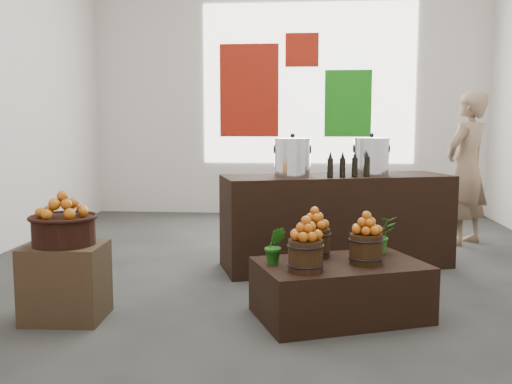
# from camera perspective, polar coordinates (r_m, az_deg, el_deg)

# --- Properties ---
(ground) EXTENTS (7.00, 7.00, 0.00)m
(ground) POSITION_cam_1_polar(r_m,az_deg,el_deg) (5.50, 2.04, -7.83)
(ground) COLOR #3D3D3A
(ground) RESTS_ON ground
(back_wall) EXTENTS (6.00, 0.04, 4.00)m
(back_wall) POSITION_cam_1_polar(r_m,az_deg,el_deg) (8.84, 3.27, 10.74)
(back_wall) COLOR silver
(back_wall) RESTS_ON ground
(back_opening) EXTENTS (3.20, 0.02, 2.40)m
(back_opening) POSITION_cam_1_polar(r_m,az_deg,el_deg) (8.82, 5.25, 10.74)
(back_opening) COLOR white
(back_opening) RESTS_ON back_wall
(deco_red_left) EXTENTS (0.90, 0.04, 1.40)m
(deco_red_left) POSITION_cam_1_polar(r_m,az_deg,el_deg) (8.84, -0.69, 10.10)
(deco_red_left) COLOR maroon
(deco_red_left) RESTS_ON back_wall
(deco_green_right) EXTENTS (0.70, 0.04, 1.00)m
(deco_green_right) POSITION_cam_1_polar(r_m,az_deg,el_deg) (8.81, 9.18, 8.73)
(deco_green_right) COLOR #187912
(deco_green_right) RESTS_ON back_wall
(deco_red_upper) EXTENTS (0.50, 0.04, 0.50)m
(deco_red_upper) POSITION_cam_1_polar(r_m,az_deg,el_deg) (8.86, 4.62, 13.98)
(deco_red_upper) COLOR maroon
(deco_red_upper) RESTS_ON back_wall
(crate) EXTENTS (0.56, 0.47, 0.54)m
(crate) POSITION_cam_1_polar(r_m,az_deg,el_deg) (4.32, -18.48, -8.53)
(crate) COLOR #4D3424
(crate) RESTS_ON ground
(wicker_basket) EXTENTS (0.43, 0.43, 0.20)m
(wicker_basket) POSITION_cam_1_polar(r_m,az_deg,el_deg) (4.24, -18.67, -3.71)
(wicker_basket) COLOR black
(wicker_basket) RESTS_ON crate
(apples_in_basket) EXTENTS (0.34, 0.34, 0.18)m
(apples_in_basket) POSITION_cam_1_polar(r_m,az_deg,el_deg) (4.21, -18.77, -1.18)
(apples_in_basket) COLOR #960D04
(apples_in_basket) RESTS_ON wicker_basket
(display_table) EXTENTS (1.35, 1.09, 0.40)m
(display_table) POSITION_cam_1_polar(r_m,az_deg,el_deg) (4.21, 8.40, -9.65)
(display_table) COLOR black
(display_table) RESTS_ON ground
(apple_bucket_front_left) EXTENTS (0.23, 0.23, 0.22)m
(apple_bucket_front_left) POSITION_cam_1_polar(r_m,az_deg,el_deg) (3.86, 4.97, -6.36)
(apple_bucket_front_left) COLOR #36210E
(apple_bucket_front_left) RESTS_ON display_table
(apples_in_bucket_front_left) EXTENTS (0.17, 0.17, 0.16)m
(apples_in_bucket_front_left) POSITION_cam_1_polar(r_m,az_deg,el_deg) (3.82, 5.00, -3.64)
(apples_in_bucket_front_left) COLOR #960D04
(apples_in_bucket_front_left) RESTS_ON apple_bucket_front_left
(apple_bucket_front_right) EXTENTS (0.23, 0.23, 0.22)m
(apple_bucket_front_right) POSITION_cam_1_polar(r_m,az_deg,el_deg) (4.12, 10.94, -5.62)
(apple_bucket_front_right) COLOR #36210E
(apple_bucket_front_right) RESTS_ON display_table
(apples_in_bucket_front_right) EXTENTS (0.17, 0.17, 0.16)m
(apples_in_bucket_front_right) POSITION_cam_1_polar(r_m,az_deg,el_deg) (4.08, 11.00, -3.07)
(apples_in_bucket_front_right) COLOR #960D04
(apples_in_bucket_front_right) RESTS_ON apple_bucket_front_right
(apple_bucket_rear) EXTENTS (0.23, 0.23, 0.22)m
(apple_bucket_rear) POSITION_cam_1_polar(r_m,az_deg,el_deg) (4.28, 5.84, -5.06)
(apple_bucket_rear) COLOR #36210E
(apple_bucket_rear) RESTS_ON display_table
(apples_in_bucket_rear) EXTENTS (0.17, 0.17, 0.16)m
(apples_in_bucket_rear) POSITION_cam_1_polar(r_m,az_deg,el_deg) (4.24, 5.87, -2.60)
(apples_in_bucket_rear) COLOR #960D04
(apples_in_bucket_rear) RESTS_ON apple_bucket_rear
(herb_garnish_right) EXTENTS (0.33, 0.32, 0.29)m
(herb_garnish_right) POSITION_cam_1_polar(r_m,az_deg,el_deg) (4.46, 12.09, -4.17)
(herb_garnish_right) COLOR #1C6715
(herb_garnish_right) RESTS_ON display_table
(herb_garnish_left) EXTENTS (0.16, 0.13, 0.27)m
(herb_garnish_left) POSITION_cam_1_polar(r_m,az_deg,el_deg) (4.03, 1.92, -5.37)
(herb_garnish_left) COLOR #1C6715
(herb_garnish_left) RESTS_ON display_table
(counter) EXTENTS (2.30, 1.32, 0.90)m
(counter) POSITION_cam_1_polar(r_m,az_deg,el_deg) (5.62, 8.03, -2.90)
(counter) COLOR black
(counter) RESTS_ON ground
(stock_pot_left) EXTENTS (0.34, 0.34, 0.34)m
(stock_pot_left) POSITION_cam_1_polar(r_m,az_deg,el_deg) (5.41, 3.66, 3.38)
(stock_pot_left) COLOR silver
(stock_pot_left) RESTS_ON counter
(stock_pot_center) EXTENTS (0.34, 0.34, 0.34)m
(stock_pot_center) POSITION_cam_1_polar(r_m,az_deg,el_deg) (5.68, 11.44, 3.42)
(stock_pot_center) COLOR silver
(stock_pot_center) RESTS_ON counter
(oil_cruets) EXTENTS (0.32, 0.15, 0.25)m
(oil_cruets) POSITION_cam_1_polar(r_m,az_deg,el_deg) (5.35, 8.95, 2.79)
(oil_cruets) COLOR black
(oil_cruets) RESTS_ON counter
(shopper) EXTENTS (0.76, 0.75, 1.77)m
(shopper) POSITION_cam_1_polar(r_m,az_deg,el_deg) (6.99, 20.30, 2.24)
(shopper) COLOR #917459
(shopper) RESTS_ON ground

